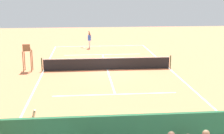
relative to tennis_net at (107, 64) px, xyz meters
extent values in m
plane|color=#CC7047|center=(0.00, 0.00, -0.50)|extent=(60.00, 60.00, 0.00)
cube|color=white|center=(0.00, -11.00, -0.50)|extent=(10.00, 0.10, 0.01)
cube|color=white|center=(0.00, 11.00, -0.50)|extent=(10.00, 0.10, 0.01)
cube|color=white|center=(-5.00, 0.00, -0.50)|extent=(0.10, 22.00, 0.01)
cube|color=white|center=(5.00, 0.00, -0.50)|extent=(0.10, 22.00, 0.01)
cube|color=white|center=(0.00, -6.05, -0.50)|extent=(7.50, 0.10, 0.01)
cube|color=white|center=(0.00, 6.05, -0.50)|extent=(7.50, 0.10, 0.01)
cube|color=white|center=(0.00, 0.00, -0.50)|extent=(0.10, 12.10, 0.01)
cube|color=white|center=(0.00, -11.00, -0.50)|extent=(0.10, 0.30, 0.01)
cube|color=black|center=(0.00, 0.00, -0.05)|extent=(10.00, 0.02, 0.91)
cube|color=white|center=(0.00, 0.00, 0.44)|extent=(10.00, 0.04, 0.06)
cylinder|color=#2D5133|center=(-5.10, 0.00, 0.03)|extent=(0.10, 0.10, 1.07)
cylinder|color=#2D5133|center=(5.10, 0.00, 0.03)|extent=(0.10, 0.10, 1.07)
sphere|color=#8C6647|center=(-1.35, 16.35, 1.88)|extent=(0.20, 0.20, 0.20)
cylinder|color=brown|center=(5.90, -0.55, 0.30)|extent=(0.07, 0.07, 1.60)
cylinder|color=brown|center=(6.50, -0.55, 0.30)|extent=(0.07, 0.07, 1.60)
cylinder|color=brown|center=(5.90, 0.05, 0.30)|extent=(0.07, 0.07, 1.60)
cylinder|color=brown|center=(6.50, 0.05, 0.30)|extent=(0.07, 0.07, 1.60)
cube|color=brown|center=(6.20, -0.25, 1.13)|extent=(0.56, 0.56, 0.06)
cube|color=brown|center=(6.20, -0.01, 1.40)|extent=(0.56, 0.06, 0.48)
cube|color=brown|center=(5.94, -0.25, 1.28)|extent=(0.04, 0.48, 0.04)
cube|color=brown|center=(6.46, -0.25, 1.28)|extent=(0.04, 0.48, 0.04)
cylinder|color=white|center=(1.22, -9.79, -0.08)|extent=(0.14, 0.14, 0.85)
cylinder|color=white|center=(1.19, -9.57, -0.08)|extent=(0.14, 0.14, 0.85)
cylinder|color=blue|center=(1.21, -9.68, 0.65)|extent=(0.40, 0.40, 0.60)
sphere|color=brown|center=(1.21, -9.68, 1.06)|extent=(0.22, 0.22, 0.22)
cylinder|color=brown|center=(1.18, -9.46, 1.15)|extent=(0.26, 0.12, 0.55)
cylinder|color=brown|center=(1.23, -9.90, 0.68)|extent=(0.10, 0.10, 0.50)
cylinder|color=black|center=(2.02, -10.00, -0.49)|extent=(0.28, 0.11, 0.03)
torus|color=#D8CC4C|center=(1.76, -9.92, -0.49)|extent=(0.38, 0.38, 0.02)
cylinder|color=white|center=(1.76, -9.92, -0.49)|extent=(0.25, 0.25, 0.00)
sphere|color=#CCDB33|center=(2.69, -7.35, -0.47)|extent=(0.07, 0.07, 0.07)
cylinder|color=red|center=(3.74, 13.24, 0.65)|extent=(0.43, 0.43, 0.60)
sphere|color=beige|center=(3.74, 13.24, 1.06)|extent=(0.22, 0.22, 0.22)
cylinder|color=beige|center=(3.69, 13.03, 1.15)|extent=(0.26, 0.14, 0.55)
cylinder|color=beige|center=(3.79, 13.46, 0.68)|extent=(0.11, 0.11, 0.50)
camera|label=1|loc=(1.81, 23.52, 5.52)|focal=49.15mm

